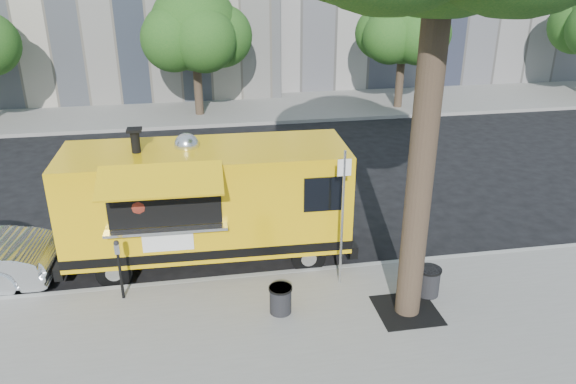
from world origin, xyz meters
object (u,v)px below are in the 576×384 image
at_px(far_tree_c, 404,26).
at_px(food_truck, 206,201).
at_px(sign_post, 343,211).
at_px(trash_bin_right, 428,281).
at_px(far_tree_b, 194,27).
at_px(trash_bin_left, 280,299).
at_px(parking_meter, 119,263).

bearing_deg(far_tree_c, food_truck, -126.85).
bearing_deg(sign_post, trash_bin_right, -24.44).
relative_size(sign_post, food_truck, 0.45).
relative_size(far_tree_b, sign_post, 1.83).
bearing_deg(far_tree_c, sign_post, -114.81).
relative_size(far_tree_c, trash_bin_right, 8.57).
bearing_deg(sign_post, trash_bin_left, -149.46).
relative_size(far_tree_c, trash_bin_left, 9.25).
bearing_deg(far_tree_b, far_tree_c, -1.91).
xyz_separation_m(food_truck, trash_bin_right, (4.39, -2.48, -1.06)).
distance_m(far_tree_c, trash_bin_right, 15.80).
relative_size(far_tree_b, trash_bin_left, 9.76).
xyz_separation_m(sign_post, food_truck, (-2.71, 1.72, -0.32)).
relative_size(far_tree_c, food_truck, 0.78).
distance_m(sign_post, parking_meter, 4.64).
relative_size(far_tree_b, parking_meter, 4.12).
distance_m(far_tree_b, parking_meter, 14.48).
xyz_separation_m(parking_meter, food_truck, (1.84, 1.52, 0.55)).
xyz_separation_m(sign_post, trash_bin_right, (1.68, -0.76, -1.37)).
xyz_separation_m(far_tree_c, food_truck, (-9.16, -12.23, -2.19)).
xyz_separation_m(far_tree_b, trash_bin_left, (1.12, -15.10, -3.38)).
bearing_deg(trash_bin_left, far_tree_c, 61.95).
bearing_deg(far_tree_c, far_tree_b, 178.09).
xyz_separation_m(sign_post, trash_bin_left, (-1.43, -0.85, -1.40)).
bearing_deg(parking_meter, far_tree_c, 51.34).
relative_size(food_truck, trash_bin_right, 10.97).
bearing_deg(parking_meter, food_truck, 39.63).
height_order(far_tree_b, sign_post, far_tree_b).
xyz_separation_m(far_tree_b, trash_bin_right, (4.23, -15.01, -3.36)).
bearing_deg(trash_bin_left, sign_post, 30.54).
distance_m(far_tree_b, sign_post, 14.61).
xyz_separation_m(far_tree_b, sign_post, (2.55, -14.25, -1.98)).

